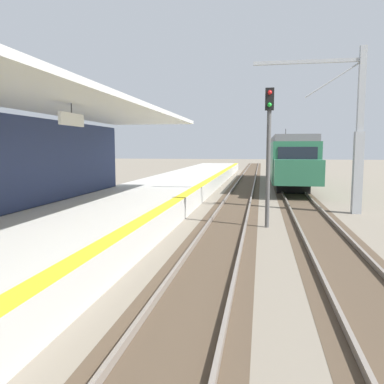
{
  "coord_description": "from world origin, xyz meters",
  "views": [
    {
      "loc": [
        3.17,
        1.23,
        3.0
      ],
      "look_at": [
        1.76,
        9.12,
        2.1
      ],
      "focal_mm": 36.5,
      "sensor_mm": 36.0,
      "label": 1
    }
  ],
  "objects": [
    {
      "name": "station_platform",
      "position": [
        -2.5,
        16.0,
        0.45
      ],
      "size": [
        5.0,
        80.0,
        0.91
      ],
      "color": "#B7B5AD",
      "rests_on": "ground"
    },
    {
      "name": "track_pair_nearest_platform",
      "position": [
        1.9,
        20.0,
        0.05
      ],
      "size": [
        2.34,
        120.0,
        0.16
      ],
      "color": "#4C3D2D",
      "rests_on": "ground"
    },
    {
      "name": "track_pair_middle",
      "position": [
        5.3,
        20.0,
        0.05
      ],
      "size": [
        2.34,
        120.0,
        0.16
      ],
      "color": "#4C3D2D",
      "rests_on": "ground"
    },
    {
      "name": "approaching_train",
      "position": [
        5.3,
        34.15,
        2.18
      ],
      "size": [
        2.93,
        19.6,
        4.76
      ],
      "color": "#286647",
      "rests_on": "ground"
    },
    {
      "name": "rail_signal_post",
      "position": [
        3.42,
        16.14,
        3.19
      ],
      "size": [
        0.32,
        0.34,
        5.2
      ],
      "color": "#4C4C4C",
      "rests_on": "ground"
    },
    {
      "name": "catenary_pylon_far_side",
      "position": [
        7.21,
        20.06,
        3.6
      ],
      "size": [
        5.0,
        0.4,
        7.5
      ],
      "color": "#9EA3A8",
      "rests_on": "ground"
    }
  ]
}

